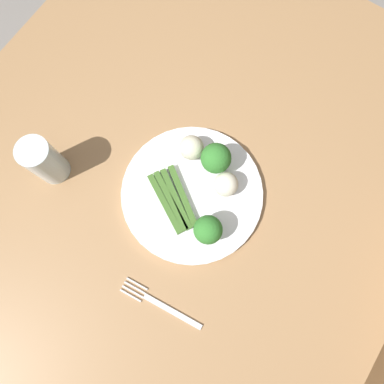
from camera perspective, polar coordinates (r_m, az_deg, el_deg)
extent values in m
cube|color=gray|center=(1.43, -2.23, -7.30)|extent=(6.00, 6.00, 0.02)
cube|color=#9E754C|center=(0.71, -4.45, -0.63)|extent=(1.28, 0.98, 0.04)
cylinder|color=#9E754C|center=(1.30, 28.84, 6.44)|extent=(0.07, 0.07, 0.70)
cylinder|color=#9E754C|center=(1.39, -4.42, 25.85)|extent=(0.07, 0.07, 0.70)
cylinder|color=olive|center=(1.27, 19.52, -23.46)|extent=(0.04, 0.04, 0.45)
cylinder|color=olive|center=(1.29, 23.07, -8.64)|extent=(0.04, 0.04, 0.45)
cylinder|color=white|center=(0.69, 0.00, -0.25)|extent=(0.28, 0.28, 0.01)
cube|color=#3D6626|center=(0.67, -1.55, -0.62)|extent=(0.08, 0.11, 0.01)
cube|color=#3D6626|center=(0.67, -2.56, -1.00)|extent=(0.08, 0.12, 0.01)
cube|color=#3D6626|center=(0.67, -3.53, -1.46)|extent=(0.07, 0.12, 0.01)
cube|color=#3D6626|center=(0.67, -4.49, -1.96)|extent=(0.07, 0.12, 0.01)
cylinder|color=#609E3D|center=(0.69, 3.78, 4.68)|extent=(0.02, 0.02, 0.02)
sphere|color=#337A2D|center=(0.65, 3.97, 5.58)|extent=(0.06, 0.06, 0.06)
cylinder|color=#609E3D|center=(0.66, 2.54, -6.56)|extent=(0.02, 0.02, 0.02)
sphere|color=#337A2D|center=(0.63, 2.66, -6.22)|extent=(0.05, 0.05, 0.05)
sphere|color=silver|center=(0.66, 5.61, 1.27)|extent=(0.05, 0.05, 0.05)
sphere|color=beige|center=(0.68, 0.03, 7.23)|extent=(0.05, 0.05, 0.05)
cube|color=silver|center=(0.68, -3.22, -19.03)|extent=(0.02, 0.12, 0.00)
cube|color=silver|center=(0.68, -9.02, -14.69)|extent=(0.01, 0.05, 0.00)
cube|color=silver|center=(0.68, -9.37, -15.28)|extent=(0.01, 0.05, 0.00)
cube|color=silver|center=(0.68, -9.72, -15.86)|extent=(0.01, 0.05, 0.00)
cube|color=silver|center=(0.68, -10.07, -16.43)|extent=(0.01, 0.05, 0.00)
cylinder|color=silver|center=(0.71, -23.12, 4.72)|extent=(0.06, 0.06, 0.11)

